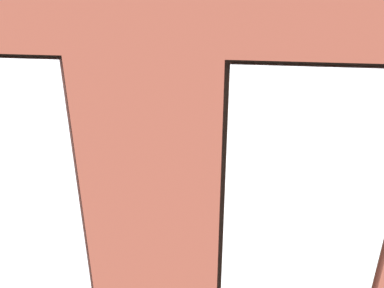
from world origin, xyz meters
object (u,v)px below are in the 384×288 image
remote_gray (168,156)px  potted_plant_by_left_couch (308,144)px  potted_plant_foreground_right (109,105)px  couch_by_window (95,274)px  media_console (55,164)px  cup_ceramic (211,150)px  table_plant_small (183,146)px  coffee_table (191,158)px  potted_plant_between_couches (232,251)px  tv_flatscreen (50,129)px  potted_plant_near_tv (54,179)px  papasan_chair (214,121)px  couch_left (349,195)px

remote_gray → potted_plant_by_left_couch: bearing=91.9°
potted_plant_by_left_couch → potted_plant_foreground_right: bearing=-16.8°
couch_by_window → remote_gray: 2.62m
media_console → cup_ceramic: bearing=-171.4°
table_plant_small → coffee_table: bearing=144.0°
couch_by_window → cup_ceramic: size_ratio=21.45×
remote_gray → potted_plant_foreground_right: (1.63, -1.88, 0.21)m
couch_by_window → potted_plant_between_couches: bearing=-177.9°
tv_flatscreen → potted_plant_between_couches: (-3.07, 2.45, -0.14)m
coffee_table → table_plant_small: table_plant_small is taller
cup_ceramic → tv_flatscreen: tv_flatscreen is taller
couch_by_window → table_plant_small: couch_by_window is taller
couch_by_window → potted_plant_by_left_couch: (-2.56, -3.30, 0.19)m
table_plant_small → remote_gray: 0.33m
coffee_table → media_console: bearing=6.1°
couch_by_window → potted_plant_between_couches: (-1.38, -0.05, 0.40)m
remote_gray → media_console: media_console is taller
potted_plant_by_left_couch → potted_plant_foreground_right: potted_plant_foreground_right is taller
table_plant_small → tv_flatscreen: tv_flatscreen is taller
couch_by_window → tv_flatscreen: (1.69, -2.50, 0.54)m
coffee_table → potted_plant_foreground_right: potted_plant_foreground_right is taller
coffee_table → potted_plant_foreground_right: (1.99, -1.75, 0.28)m
tv_flatscreen → potted_plant_near_tv: 1.22m
coffee_table → potted_plant_between_couches: potted_plant_between_couches is taller
cup_ceramic → media_console: cup_ceramic is taller
coffee_table → remote_gray: (0.36, 0.13, 0.07)m
couch_by_window → cup_ceramic: (-0.93, -2.89, 0.15)m
potted_plant_between_couches → potted_plant_by_left_couch: (-1.18, -3.25, -0.22)m
couch_by_window → papasan_chair: (-0.84, -4.43, 0.11)m
tv_flatscreen → potted_plant_near_tv: bearing=117.6°
couch_by_window → remote_gray: couch_by_window is taller
tv_flatscreen → potted_plant_foreground_right: potted_plant_foreground_right is taller
couch_left → potted_plant_near_tv: 4.14m
couch_by_window → media_console: bearing=-55.9°
papasan_chair → potted_plant_foreground_right: potted_plant_foreground_right is taller
tv_flatscreen → potted_plant_foreground_right: 2.03m
couch_by_window → couch_left: (-2.96, -1.96, 0.00)m
tv_flatscreen → papasan_chair: 3.21m
table_plant_small → media_console: (2.14, 0.35, -0.30)m
media_console → potted_plant_near_tv: size_ratio=0.96×
table_plant_small → remote_gray: table_plant_small is taller
table_plant_small → potted_plant_between_couches: potted_plant_between_couches is taller
couch_left → media_console: couch_left is taller
couch_by_window → couch_left: same height
couch_left → potted_plant_by_left_couch: bearing=-162.8°
table_plant_small → media_console: bearing=9.4°
media_console → couch_by_window: bearing=124.1°
media_console → potted_plant_near_tv: 1.22m
papasan_chair → potted_plant_between_couches: bearing=97.1°
couch_left → potted_plant_near_tv: size_ratio=1.43×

